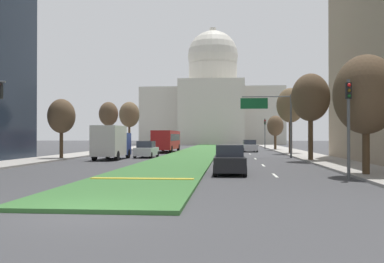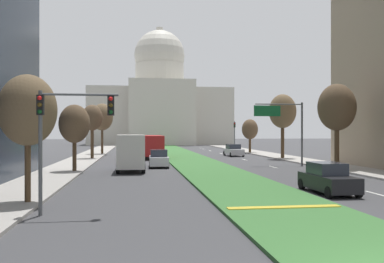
# 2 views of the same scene
# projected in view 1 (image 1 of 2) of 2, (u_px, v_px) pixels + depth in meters

# --- Properties ---
(ground_plane) EXTENTS (260.00, 260.00, 0.00)m
(ground_plane) POSITION_uv_depth(u_px,v_px,m) (200.00, 151.00, 64.85)
(ground_plane) COLOR #3D3D3F
(grass_median) EXTENTS (5.68, 94.76, 0.14)m
(grass_median) POSITION_uv_depth(u_px,v_px,m) (198.00, 152.00, 59.61)
(grass_median) COLOR #386B33
(grass_median) RESTS_ON ground_plane
(median_curb_nose) EXTENTS (5.11, 0.50, 0.04)m
(median_curb_nose) POSITION_uv_depth(u_px,v_px,m) (142.00, 179.00, 21.13)
(median_curb_nose) COLOR gold
(median_curb_nose) RESTS_ON grass_median
(lane_dashes_right) EXTENTS (0.16, 67.15, 0.01)m
(lane_dashes_right) POSITION_uv_depth(u_px,v_px,m) (248.00, 152.00, 58.94)
(lane_dashes_right) COLOR silver
(lane_dashes_right) RESTS_ON ground_plane
(sidewalk_left) EXTENTS (4.00, 94.76, 0.15)m
(sidewalk_left) POSITION_uv_depth(u_px,v_px,m) (95.00, 153.00, 55.45)
(sidewalk_left) COLOR #9E9991
(sidewalk_left) RESTS_ON ground_plane
(sidewalk_right) EXTENTS (4.00, 94.76, 0.15)m
(sidewalk_right) POSITION_uv_depth(u_px,v_px,m) (299.00, 153.00, 53.27)
(sidewalk_right) COLOR #9E9991
(sidewalk_right) RESTS_ON ground_plane
(capitol_building) EXTENTS (37.26, 22.78, 31.85)m
(capitol_building) POSITION_uv_depth(u_px,v_px,m) (213.00, 103.00, 116.62)
(capitol_building) COLOR beige
(capitol_building) RESTS_ON ground_plane
(traffic_light_near_right) EXTENTS (0.28, 0.35, 5.20)m
(traffic_light_near_right) POSITION_uv_depth(u_px,v_px,m) (349.00, 116.00, 22.16)
(traffic_light_near_right) COLOR #515456
(traffic_light_near_right) RESTS_ON ground_plane
(traffic_light_far_right) EXTENTS (0.28, 0.35, 5.20)m
(traffic_light_far_right) POSITION_uv_depth(u_px,v_px,m) (265.00, 130.00, 72.78)
(traffic_light_far_right) COLOR #515456
(traffic_light_far_right) RESTS_ON ground_plane
(overhead_guide_sign) EXTENTS (5.25, 0.20, 6.50)m
(overhead_guide_sign) POSITION_uv_depth(u_px,v_px,m) (272.00, 113.00, 44.05)
(overhead_guide_sign) COLOR #515456
(overhead_guide_sign) RESTS_ON ground_plane
(street_tree_right_near) EXTENTS (3.54, 3.54, 6.78)m
(street_tree_right_near) POSITION_uv_depth(u_px,v_px,m) (366.00, 95.00, 23.82)
(street_tree_right_near) COLOR #4C3823
(street_tree_right_near) RESTS_ON ground_plane
(street_tree_left_mid) EXTENTS (2.62, 2.62, 5.79)m
(street_tree_left_mid) POSITION_uv_depth(u_px,v_px,m) (61.00, 116.00, 40.92)
(street_tree_left_mid) COLOR #4C3823
(street_tree_left_mid) RESTS_ON ground_plane
(street_tree_right_mid) EXTENTS (3.38, 3.38, 7.79)m
(street_tree_right_mid) POSITION_uv_depth(u_px,v_px,m) (310.00, 98.00, 37.99)
(street_tree_right_mid) COLOR #4C3823
(street_tree_right_mid) RESTS_ON ground_plane
(street_tree_left_far) EXTENTS (2.59, 2.59, 6.84)m
(street_tree_left_far) POSITION_uv_depth(u_px,v_px,m) (109.00, 115.00, 57.84)
(street_tree_left_far) COLOR #4C3823
(street_tree_left_far) RESTS_ON ground_plane
(street_tree_right_far) EXTENTS (3.42, 3.42, 8.18)m
(street_tree_right_far) POSITION_uv_depth(u_px,v_px,m) (290.00, 106.00, 53.07)
(street_tree_right_far) COLOR #4C3823
(street_tree_right_far) RESTS_ON ground_plane
(street_tree_left_distant) EXTENTS (3.23, 3.23, 7.67)m
(street_tree_left_distant) POSITION_uv_depth(u_px,v_px,m) (129.00, 115.00, 68.19)
(street_tree_left_distant) COLOR #4C3823
(street_tree_left_distant) RESTS_ON ground_plane
(street_tree_right_distant) EXTENTS (2.56, 2.56, 5.43)m
(street_tree_right_distant) POSITION_uv_depth(u_px,v_px,m) (275.00, 126.00, 66.92)
(street_tree_right_distant) COLOR #4C3823
(street_tree_right_distant) RESTS_ON ground_plane
(sedan_lead_stopped) EXTENTS (1.89, 4.46, 1.73)m
(sedan_lead_stopped) POSITION_uv_depth(u_px,v_px,m) (230.00, 160.00, 25.45)
(sedan_lead_stopped) COLOR black
(sedan_lead_stopped) RESTS_ON ground_plane
(sedan_midblock) EXTENTS (1.97, 4.33, 1.72)m
(sedan_midblock) POSITION_uv_depth(u_px,v_px,m) (146.00, 150.00, 44.53)
(sedan_midblock) COLOR #BCBCC1
(sedan_midblock) RESTS_ON ground_plane
(sedan_distant) EXTENTS (2.15, 4.46, 1.69)m
(sedan_distant) POSITION_uv_depth(u_px,v_px,m) (249.00, 146.00, 60.28)
(sedan_distant) COLOR #BCBCC1
(sedan_distant) RESTS_ON ground_plane
(box_truck_delivery) EXTENTS (2.40, 6.40, 3.20)m
(box_truck_delivery) POSITION_uv_depth(u_px,v_px,m) (111.00, 142.00, 40.91)
(box_truck_delivery) COLOR navy
(box_truck_delivery) RESTS_ON ground_plane
(city_bus) EXTENTS (2.62, 11.00, 2.95)m
(city_bus) POSITION_uv_depth(u_px,v_px,m) (167.00, 139.00, 59.27)
(city_bus) COLOR #B21E1E
(city_bus) RESTS_ON ground_plane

